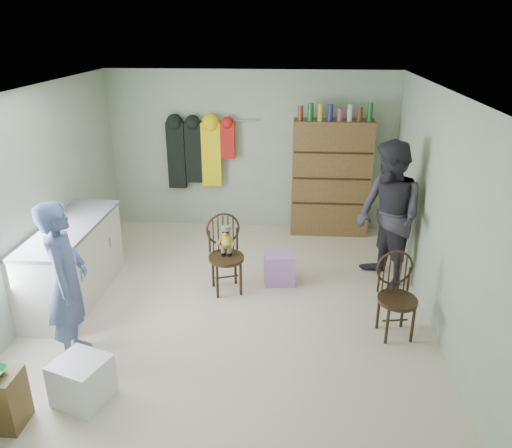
# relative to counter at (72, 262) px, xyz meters

# --- Properties ---
(ground_plane) EXTENTS (5.00, 5.00, 0.00)m
(ground_plane) POSITION_rel_counter_xyz_m (1.95, 0.00, -0.47)
(ground_plane) COLOR beige
(ground_plane) RESTS_ON ground
(room_walls) EXTENTS (5.00, 5.00, 5.00)m
(room_walls) POSITION_rel_counter_xyz_m (1.95, 0.53, 1.11)
(room_walls) COLOR #A5B496
(room_walls) RESTS_ON ground
(counter) EXTENTS (0.64, 1.86, 0.94)m
(counter) POSITION_rel_counter_xyz_m (0.00, 0.00, 0.00)
(counter) COLOR silver
(counter) RESTS_ON ground
(stool) EXTENTS (0.35, 0.30, 0.51)m
(stool) POSITION_rel_counter_xyz_m (0.26, -2.10, -0.22)
(stool) COLOR brown
(stool) RESTS_ON ground
(plastic_tub) EXTENTS (0.55, 0.53, 0.41)m
(plastic_tub) POSITION_rel_counter_xyz_m (0.81, -1.76, -0.27)
(plastic_tub) COLOR white
(plastic_tub) RESTS_ON ground
(chair_front) EXTENTS (0.55, 0.55, 0.98)m
(chair_front) POSITION_rel_counter_xyz_m (1.81, 0.33, 0.10)
(chair_front) COLOR #352312
(chair_front) RESTS_ON ground
(chair_far) EXTENTS (0.48, 0.48, 0.93)m
(chair_far) POSITION_rel_counter_xyz_m (3.74, -0.48, 0.03)
(chair_far) COLOR #352312
(chair_far) RESTS_ON ground
(striped_bag) EXTENTS (0.42, 0.34, 0.41)m
(striped_bag) POSITION_rel_counter_xyz_m (2.48, 0.54, -0.27)
(striped_bag) COLOR pink
(striped_bag) RESTS_ON ground
(person_left) EXTENTS (0.53, 0.68, 1.66)m
(person_left) POSITION_rel_counter_xyz_m (0.49, -1.14, 0.36)
(person_left) COLOR #4C5B8C
(person_left) RESTS_ON ground
(person_right) EXTENTS (1.00, 1.11, 1.86)m
(person_right) POSITION_rel_counter_xyz_m (3.80, 0.63, 0.46)
(person_right) COLOR #2D2B33
(person_right) RESTS_ON ground
(dresser) EXTENTS (1.20, 0.39, 2.07)m
(dresser) POSITION_rel_counter_xyz_m (3.20, 2.30, 0.44)
(dresser) COLOR brown
(dresser) RESTS_ON ground
(coat_rack) EXTENTS (1.42, 0.12, 1.09)m
(coat_rack) POSITION_rel_counter_xyz_m (1.12, 2.38, 0.78)
(coat_rack) COLOR #99999E
(coat_rack) RESTS_ON ground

